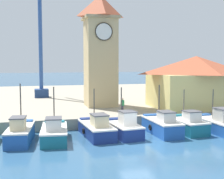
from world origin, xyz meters
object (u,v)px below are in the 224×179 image
fishing_boat_left_outer (20,133)px  dock_worker_near_tower (122,106)px  port_crane_far (40,45)px  fishing_boat_mid_right (162,125)px  fishing_boat_mid_left (97,129)px  clock_tower (100,48)px  fishing_boat_center (124,128)px  fishing_boat_right_outer (217,124)px  fishing_boat_left_inner (54,132)px  warehouse_right (196,81)px  fishing_boat_right_inner (187,124)px

fishing_boat_left_outer → dock_worker_near_tower: (9.79, 4.86, 1.12)m
fishing_boat_left_outer → port_crane_far: (2.23, 21.93, 7.90)m
fishing_boat_mid_right → port_crane_far: port_crane_far is taller
fishing_boat_mid_right → dock_worker_near_tower: bearing=112.8°
fishing_boat_mid_left → clock_tower: bearing=76.0°
port_crane_far → dock_worker_near_tower: 19.87m
clock_tower → fishing_boat_center: bearing=-92.1°
fishing_boat_center → fishing_boat_right_outer: 8.58m
dock_worker_near_tower → fishing_boat_mid_right: bearing=-67.2°
fishing_boat_left_inner → fishing_boat_center: (5.83, 0.12, 0.05)m
fishing_boat_center → port_crane_far: port_crane_far is taller
fishing_boat_mid_right → fishing_boat_right_outer: fishing_boat_mid_right is taller
warehouse_right → fishing_boat_right_outer: bearing=-105.9°
clock_tower → warehouse_right: clock_tower is taller
fishing_boat_right_outer → fishing_boat_right_inner: bearing=169.2°
fishing_boat_right_inner → port_crane_far: bearing=118.6°
clock_tower → port_crane_far: size_ratio=0.75×
fishing_boat_left_outer → dock_worker_near_tower: fishing_boat_left_outer is taller
port_crane_far → dock_worker_near_tower: port_crane_far is taller
fishing_boat_mid_left → fishing_boat_center: (2.29, -0.41, 0.05)m
fishing_boat_left_inner → fishing_boat_mid_left: (3.55, 0.53, 0.01)m
fishing_boat_right_inner → fishing_boat_mid_left: bearing=177.0°
fishing_boat_left_inner → warehouse_right: size_ratio=0.51×
fishing_boat_left_inner → fishing_boat_right_outer: bearing=-1.6°
fishing_boat_left_inner → fishing_boat_right_outer: fishing_boat_left_inner is taller
dock_worker_near_tower → warehouse_right: bearing=14.2°
fishing_boat_center → port_crane_far: bearing=105.7°
warehouse_right → fishing_boat_mid_left: bearing=-151.7°
fishing_boat_center → fishing_boat_mid_left: bearing=169.9°
fishing_boat_center → clock_tower: size_ratio=0.32×
fishing_boat_left_inner → port_crane_far: size_ratio=0.27×
warehouse_right → dock_worker_near_tower: size_ratio=6.22×
dock_worker_near_tower → fishing_boat_right_outer: bearing=-37.8°
fishing_boat_right_outer → clock_tower: 15.96m
fishing_boat_center → clock_tower: 13.28m
fishing_boat_left_outer → fishing_boat_left_inner: size_ratio=1.00×
fishing_boat_left_inner → fishing_boat_right_inner: 11.68m
warehouse_right → dock_worker_near_tower: 10.05m
fishing_boat_mid_left → port_crane_far: (-3.94, 21.74, 7.96)m
fishing_boat_center → fishing_boat_left_outer: bearing=178.5°
fishing_boat_right_outer → dock_worker_near_tower: bearing=142.2°
fishing_boat_right_outer → fishing_boat_mid_right: bearing=173.7°
fishing_boat_left_outer → fishing_boat_mid_left: fishing_boat_left_outer is taller
fishing_boat_center → port_crane_far: 24.33m
clock_tower → fishing_boat_left_inner: bearing=-118.9°
fishing_boat_right_inner → clock_tower: bearing=115.8°
fishing_boat_right_outer → clock_tower: bearing=124.7°
fishing_boat_left_outer → warehouse_right: warehouse_right is taller
fishing_boat_right_inner → port_crane_far: 26.45m
fishing_boat_mid_right → warehouse_right: size_ratio=0.50×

